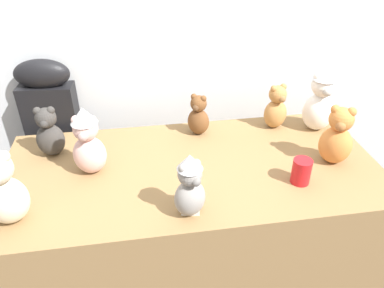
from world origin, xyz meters
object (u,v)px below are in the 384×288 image
object	(u,v)px
teddy_bear_chestnut	(198,116)
party_cup_red	(301,171)
teddy_bear_snow	(321,99)
teddy_bear_blush	(88,142)
teddy_bear_cream	(4,191)
instrument_case	(59,148)
teddy_bear_ash	(190,186)
teddy_bear_caramel	(276,108)
teddy_bear_ginger	(337,137)
teddy_bear_charcoal	(49,133)
display_table	(192,224)

from	to	relation	value
teddy_bear_chestnut	party_cup_red	distance (m)	0.59
teddy_bear_snow	party_cup_red	distance (m)	0.50
teddy_bear_blush	teddy_bear_cream	xyz separation A→B (m)	(-0.27, -0.26, -0.01)
instrument_case	teddy_bear_ash	size ratio (longest dim) A/B	3.96
teddy_bear_chestnut	teddy_bear_ash	size ratio (longest dim) A/B	0.81
party_cup_red	teddy_bear_snow	bearing A→B (deg)	57.88
teddy_bear_cream	teddy_bear_ash	xyz separation A→B (m)	(0.66, -0.07, -0.01)
teddy_bear_blush	teddy_bear_caramel	xyz separation A→B (m)	(0.92, 0.25, -0.04)
teddy_bear_blush	teddy_bear_ginger	bearing A→B (deg)	3.98
party_cup_red	teddy_bear_charcoal	bearing A→B (deg)	160.19
teddy_bear_ginger	teddy_bear_cream	distance (m)	1.36
teddy_bear_caramel	teddy_bear_snow	size ratio (longest dim) A/B	0.67
teddy_bear_caramel	teddy_bear_cream	size ratio (longest dim) A/B	0.80
teddy_bear_ginger	party_cup_red	size ratio (longest dim) A/B	2.55
teddy_bear_snow	party_cup_red	world-z (taller)	teddy_bear_snow
teddy_bear_blush	party_cup_red	xyz separation A→B (m)	(0.87, -0.21, -0.10)
party_cup_red	teddy_bear_blush	bearing A→B (deg)	166.15
teddy_bear_snow	display_table	bearing A→B (deg)	-156.38
party_cup_red	teddy_bear_caramel	bearing A→B (deg)	83.77
teddy_bear_charcoal	teddy_bear_cream	size ratio (longest dim) A/B	0.82
teddy_bear_blush	instrument_case	bearing A→B (deg)	125.40
teddy_bear_snow	teddy_bear_blush	bearing A→B (deg)	-165.03
party_cup_red	teddy_bear_ash	bearing A→B (deg)	-166.73
teddy_bear_caramel	party_cup_red	distance (m)	0.47
display_table	party_cup_red	size ratio (longest dim) A/B	15.30
teddy_bear_ginger	teddy_bear_cream	xyz separation A→B (m)	(-1.35, -0.17, 0.01)
display_table	teddy_bear_caramel	bearing A→B (deg)	30.66
teddy_bear_charcoal	teddy_bear_cream	xyz separation A→B (m)	(-0.08, -0.43, 0.02)
instrument_case	teddy_bear_chestnut	xyz separation A→B (m)	(0.76, -0.24, 0.27)
teddy_bear_chestnut	teddy_bear_snow	bearing A→B (deg)	28.63
teddy_bear_chestnut	teddy_bear_snow	world-z (taller)	teddy_bear_snow
teddy_bear_ginger	teddy_bear_snow	xyz separation A→B (m)	(0.06, 0.29, 0.04)
teddy_bear_ginger	teddy_bear_ash	bearing A→B (deg)	-131.20
teddy_bear_ginger	party_cup_red	xyz separation A→B (m)	(-0.20, -0.12, -0.08)
teddy_bear_snow	teddy_bear_ash	bearing A→B (deg)	-139.71
display_table	teddy_bear_ash	xyz separation A→B (m)	(-0.05, -0.29, 0.48)
display_table	teddy_bear_snow	size ratio (longest dim) A/B	4.74
teddy_bear_ginger	party_cup_red	world-z (taller)	teddy_bear_ginger
teddy_bear_caramel	teddy_bear_ginger	bearing A→B (deg)	-80.88
teddy_bear_ash	party_cup_red	size ratio (longest dim) A/B	2.43
instrument_case	teddy_bear_snow	size ratio (longest dim) A/B	2.99
teddy_bear_chestnut	teddy_bear_ash	world-z (taller)	teddy_bear_ash
display_table	teddy_bear_cream	size ratio (longest dim) A/B	5.60
teddy_bear_chestnut	teddy_bear_caramel	bearing A→B (deg)	33.91
teddy_bear_blush	party_cup_red	distance (m)	0.90
instrument_case	teddy_bear_caramel	distance (m)	1.22
teddy_bear_charcoal	teddy_bear_ginger	size ratio (longest dim) A/B	0.88
teddy_bear_snow	teddy_bear_charcoal	bearing A→B (deg)	-173.62
teddy_bear_chestnut	teddy_bear_cream	size ratio (longest dim) A/B	0.72
teddy_bear_chestnut	party_cup_red	size ratio (longest dim) A/B	1.96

